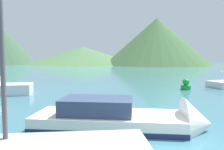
% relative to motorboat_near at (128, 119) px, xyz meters
% --- Properties ---
extents(motorboat_near, '(7.13, 3.39, 2.01)m').
position_rel_motorboat_near_xyz_m(motorboat_near, '(0.00, 0.00, 0.00)').
color(motorboat_near, white).
rests_on(motorboat_near, ground_plane).
extents(buoy_marker, '(0.84, 0.84, 0.96)m').
position_rel_motorboat_near_xyz_m(buoy_marker, '(6.71, 9.75, 0.04)').
color(buoy_marker, green).
rests_on(buoy_marker, ground_plane).
extents(hill_central, '(43.89, 43.89, 7.06)m').
position_rel_motorboat_near_xyz_m(hill_central, '(-4.80, 79.65, 3.17)').
color(hill_central, '#476B42').
rests_on(hill_central, ground_plane).
extents(hill_east, '(38.69, 38.69, 16.94)m').
position_rel_motorboat_near_xyz_m(hill_east, '(22.26, 69.76, 8.11)').
color(hill_east, '#3D6038').
rests_on(hill_east, ground_plane).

